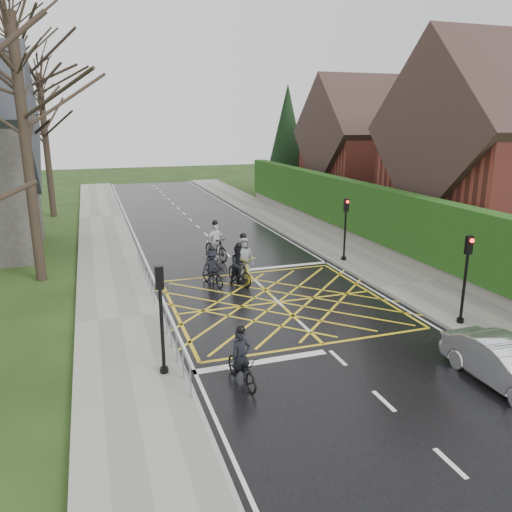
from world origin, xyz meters
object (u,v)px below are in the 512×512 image
car (505,364)px  cyclist_rear (242,365)px  cyclist_back (239,269)px  cyclist_front (216,245)px  cyclist_lead (244,263)px  cyclist_mid (213,271)px

car → cyclist_rear: bearing=160.9°
cyclist_back → cyclist_front: 4.15m
cyclist_back → cyclist_lead: size_ratio=0.87×
cyclist_lead → cyclist_rear: bearing=-102.7°
cyclist_mid → cyclist_front: size_ratio=0.87×
cyclist_front → car: bearing=-92.0°
cyclist_lead → car: (3.88, -11.09, -0.11)m
cyclist_mid → cyclist_lead: 1.56m
cyclist_back → cyclist_lead: (0.42, 0.69, 0.03)m
cyclist_back → cyclist_mid: (-1.10, 0.32, -0.08)m
cyclist_back → car: (4.30, -10.41, -0.08)m
cyclist_mid → cyclist_front: bearing=58.0°
cyclist_rear → cyclist_front: cyclist_front is taller
cyclist_rear → cyclist_back: cyclist_back is taller
cyclist_lead → cyclist_mid: bearing=-161.8°
cyclist_lead → car: cyclist_lead is taller
cyclist_rear → cyclist_mid: bearing=73.0°
cyclist_mid → cyclist_lead: (1.51, 0.36, 0.11)m
cyclist_rear → cyclist_lead: bearing=63.9°
car → cyclist_mid: bearing=116.9°
cyclist_front → car: (4.30, -14.55, -0.14)m
cyclist_back → cyclist_front: bearing=74.8°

